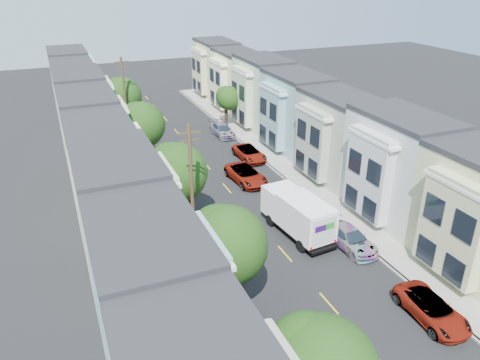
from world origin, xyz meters
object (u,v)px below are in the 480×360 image
object	(u,v)px
tree_e	(121,97)
parked_right_a	(432,309)
parked_right_d	(222,130)
fedex_truck	(298,213)
tree_d	(141,125)
parked_right_c	(249,153)
lead_sedan	(246,175)
utility_pole_near	(192,195)
parked_left_d	(177,192)
tree_far_r	(228,99)
tree_b	(226,246)
tree_c	(176,173)
parked_left_c	(221,260)
utility_pole_far	(125,101)
parked_right_b	(349,238)

from	to	relation	value
tree_e	parked_right_a	bearing A→B (deg)	-74.52
parked_right_a	parked_right_d	bearing A→B (deg)	92.03
fedex_truck	parked_right_a	size ratio (longest dim) A/B	1.35
tree_d	fedex_truck	xyz separation A→B (m)	(8.48, -17.29, -2.98)
parked_right_a	parked_right_c	size ratio (longest dim) A/B	0.99
lead_sedan	utility_pole_near	bearing A→B (deg)	-133.41
utility_pole_near	fedex_truck	size ratio (longest dim) A/B	1.46
parked_right_a	tree_d	bearing A→B (deg)	113.15
tree_d	parked_left_d	world-z (taller)	tree_d
tree_far_r	fedex_truck	size ratio (longest dim) A/B	0.78
tree_d	lead_sedan	size ratio (longest dim) A/B	1.30
tree_d	tree_b	bearing A→B (deg)	-90.00
tree_b	parked_left_d	size ratio (longest dim) A/B	1.74
parked_left_d	parked_right_a	distance (m)	23.39
tree_b	tree_c	bearing A→B (deg)	90.00
parked_left_c	parked_right_d	distance (m)	27.93
tree_c	tree_d	size ratio (longest dim) A/B	1.03
parked_left_c	utility_pole_far	bearing A→B (deg)	93.72
tree_d	lead_sedan	world-z (taller)	tree_d
utility_pole_far	parked_right_c	size ratio (longest dim) A/B	1.97
parked_right_c	tree_b	bearing A→B (deg)	-119.00
fedex_truck	lead_sedan	size ratio (longest dim) A/B	1.24
parked_right_c	tree_c	bearing A→B (deg)	-136.18
utility_pole_near	parked_left_c	world-z (taller)	utility_pole_near
utility_pole_near	parked_right_c	xyz separation A→B (m)	(11.20, 15.92, -4.45)
utility_pole_far	parked_left_c	size ratio (longest dim) A/B	2.25
utility_pole_far	parked_right_a	xyz separation A→B (m)	(11.20, -37.52, -4.45)
utility_pole_far	parked_right_b	size ratio (longest dim) A/B	1.99
utility_pole_far	parked_right_b	distance (m)	31.37
utility_pole_near	utility_pole_far	size ratio (longest dim) A/B	1.00
tree_far_r	utility_pole_near	bearing A→B (deg)	-115.67
fedex_truck	parked_right_a	distance (m)	12.08
tree_d	utility_pole_far	bearing A→B (deg)	89.99
tree_c	parked_left_c	world-z (taller)	tree_c
tree_c	tree_d	world-z (taller)	tree_c
parked_left_c	tree_e	bearing A→B (deg)	93.45
parked_left_d	parked_right_a	bearing A→B (deg)	-64.81
tree_b	fedex_truck	world-z (taller)	tree_b
utility_pole_far	parked_left_c	xyz separation A→B (m)	(1.40, -27.77, -4.53)
utility_pole_far	parked_right_c	bearing A→B (deg)	-41.99
parked_left_d	parked_right_b	bearing A→B (deg)	-51.89
parked_left_d	parked_right_a	world-z (taller)	parked_right_a
tree_d	utility_pole_near	world-z (taller)	utility_pole_near
tree_far_r	parked_right_d	distance (m)	4.75
lead_sedan	parked_left_d	bearing A→B (deg)	-177.22
tree_far_r	parked_right_a	world-z (taller)	tree_far_r
tree_c	parked_left_c	distance (m)	7.57
tree_d	parked_right_b	size ratio (longest dim) A/B	1.43
parked_left_c	parked_right_c	size ratio (longest dim) A/B	0.88
lead_sedan	parked_right_b	bearing A→B (deg)	-83.65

